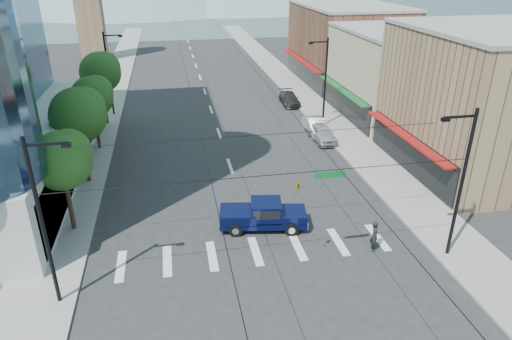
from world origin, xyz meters
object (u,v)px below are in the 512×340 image
object	(u,v)px
pickup_truck	(263,214)
pedestrian	(375,236)
parked_car_near	(322,133)
parked_car_mid	(315,126)
parked_car_far	(289,99)

from	to	relation	value
pickup_truck	pedestrian	distance (m)	7.04
pickup_truck	parked_car_near	xyz separation A→B (m)	(8.66, 14.11, -0.20)
parked_car_near	parked_car_mid	bearing A→B (deg)	88.34
pedestrian	parked_car_mid	xyz separation A→B (m)	(2.64, 19.76, -0.20)
parked_car_near	parked_car_far	bearing A→B (deg)	88.34
pickup_truck	parked_car_far	bearing A→B (deg)	81.27
parked_car_near	parked_car_mid	distance (m)	1.99
pedestrian	parked_car_far	distance (m)	30.06
parked_car_mid	parked_car_far	size ratio (longest dim) A/B	0.99
pedestrian	parked_car_near	size ratio (longest dim) A/B	0.42
parked_car_far	parked_car_mid	bearing A→B (deg)	-87.52
parked_car_near	pickup_truck	bearing A→B (deg)	-123.20
pickup_truck	parked_car_near	bearing A→B (deg)	67.96
parked_car_near	parked_car_mid	size ratio (longest dim) A/B	0.98
parked_car_near	parked_car_mid	world-z (taller)	parked_car_near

